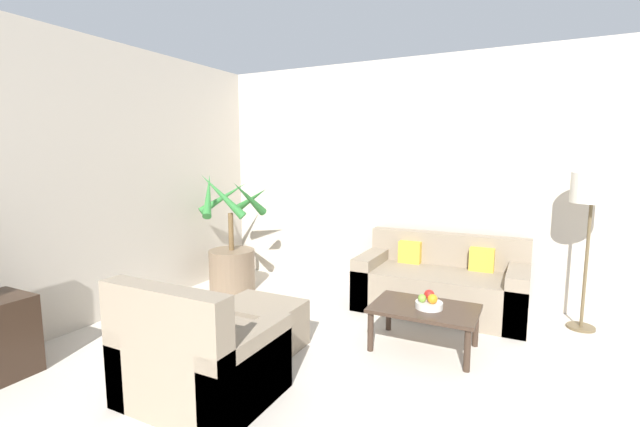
{
  "coord_description": "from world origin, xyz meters",
  "views": [
    {
      "loc": [
        0.29,
        1.47,
        1.6
      ],
      "look_at": [
        -1.72,
        5.44,
        1.0
      ],
      "focal_mm": 24.0,
      "sensor_mm": 36.0,
      "label": 1
    }
  ],
  "objects": [
    {
      "name": "coffee_table",
      "position": [
        -0.47,
        4.9,
        0.31
      ],
      "size": [
        0.85,
        0.57,
        0.36
      ],
      "color": "#38281E",
      "rests_on": "ground_plane"
    },
    {
      "name": "wall_back",
      "position": [
        0.0,
        6.38,
        1.35
      ],
      "size": [
        8.46,
        0.06,
        2.7
      ],
      "color": "#BCB2A3",
      "rests_on": "ground_plane"
    },
    {
      "name": "floor_lamp",
      "position": [
        0.74,
        5.98,
        1.25
      ],
      "size": [
        0.35,
        0.35,
        1.45
      ],
      "color": "brown",
      "rests_on": "ground_plane"
    },
    {
      "name": "orange_fruit",
      "position": [
        -0.4,
        4.85,
        0.46
      ],
      "size": [
        0.08,
        0.08,
        0.08
      ],
      "color": "orange",
      "rests_on": "fruit_bowl"
    },
    {
      "name": "armchair",
      "position": [
        -1.62,
        3.47,
        0.28
      ],
      "size": [
        0.92,
        0.77,
        0.84
      ],
      "color": "gray",
      "rests_on": "ground_plane"
    },
    {
      "name": "ottoman",
      "position": [
        -1.69,
        4.31,
        0.19
      ],
      "size": [
        0.64,
        0.51,
        0.39
      ],
      "color": "gray",
      "rests_on": "ground_plane"
    },
    {
      "name": "fruit_bowl",
      "position": [
        -0.43,
        4.88,
        0.39
      ],
      "size": [
        0.22,
        0.22,
        0.05
      ],
      "color": "beige",
      "rests_on": "coffee_table"
    },
    {
      "name": "apple_green",
      "position": [
        -0.48,
        4.85,
        0.45
      ],
      "size": [
        0.07,
        0.07,
        0.07
      ],
      "color": "olive",
      "rests_on": "fruit_bowl"
    },
    {
      "name": "sofa_loveseat",
      "position": [
        -0.54,
        5.88,
        0.27
      ],
      "size": [
        1.67,
        0.82,
        0.77
      ],
      "color": "gray",
      "rests_on": "ground_plane"
    },
    {
      "name": "apple_red",
      "position": [
        -0.45,
        4.94,
        0.46
      ],
      "size": [
        0.08,
        0.08,
        0.08
      ],
      "color": "red",
      "rests_on": "fruit_bowl"
    },
    {
      "name": "potted_palm",
      "position": [
        -2.9,
        5.45,
        0.41
      ],
      "size": [
        0.87,
        0.85,
        1.43
      ],
      "color": "brown",
      "rests_on": "ground_plane"
    }
  ]
}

